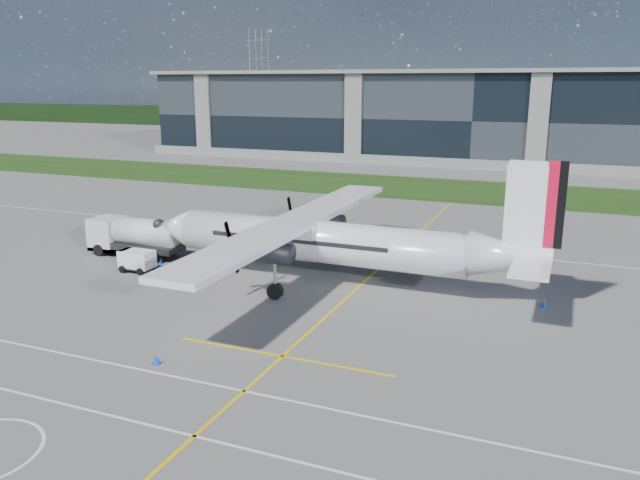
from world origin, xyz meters
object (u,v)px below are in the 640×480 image
(safety_cone_nose_port, at_px, (161,260))
(safety_cone_portwing, at_px, (156,359))
(ground_crew_person, at_px, (190,270))
(turboprop_aircraft, at_px, (333,218))
(fuel_tanker_truck, at_px, (130,236))
(safety_cone_fwd, at_px, (154,253))
(pylon_west, at_px, (259,77))
(safety_cone_tail, at_px, (544,303))
(safety_cone_stbdwing, at_px, (370,228))
(baggage_tug, at_px, (137,261))

(safety_cone_nose_port, bearing_deg, safety_cone_portwing, -54.32)
(ground_crew_person, bearing_deg, turboprop_aircraft, -32.96)
(fuel_tanker_truck, height_order, safety_cone_fwd, fuel_tanker_truck)
(pylon_west, xyz_separation_m, safety_cone_portwing, (77.60, -159.17, -14.75))
(ground_crew_person, xyz_separation_m, safety_cone_fwd, (-6.67, 4.79, -0.74))
(safety_cone_fwd, xyz_separation_m, safety_cone_tail, (29.61, -0.31, 0.00))
(turboprop_aircraft, distance_m, safety_cone_portwing, 16.44)
(safety_cone_portwing, relative_size, safety_cone_stbdwing, 1.00)
(safety_cone_fwd, bearing_deg, ground_crew_person, -35.69)
(pylon_west, bearing_deg, safety_cone_stbdwing, -58.43)
(pylon_west, distance_m, safety_cone_nose_port, 159.86)
(safety_cone_fwd, bearing_deg, safety_cone_tail, -0.59)
(safety_cone_stbdwing, distance_m, safety_cone_nose_port, 20.18)
(safety_cone_nose_port, bearing_deg, turboprop_aircraft, 2.99)
(safety_cone_portwing, xyz_separation_m, safety_cone_tail, (17.31, 15.89, 0.00))
(pylon_west, relative_size, safety_cone_fwd, 60.00)
(fuel_tanker_truck, relative_size, safety_cone_tail, 16.59)
(fuel_tanker_truck, height_order, baggage_tug, fuel_tanker_truck)
(safety_cone_stbdwing, distance_m, safety_cone_tail, 22.46)
(safety_cone_portwing, xyz_separation_m, safety_cone_stbdwing, (0.97, 31.30, 0.00))
(safety_cone_portwing, height_order, safety_cone_tail, same)
(ground_crew_person, height_order, safety_cone_fwd, ground_crew_person)
(safety_cone_stbdwing, xyz_separation_m, safety_cone_fwd, (-13.26, -15.11, 0.00))
(fuel_tanker_truck, distance_m, safety_cone_fwd, 2.43)
(turboprop_aircraft, bearing_deg, safety_cone_nose_port, -177.01)
(baggage_tug, relative_size, ground_crew_person, 1.33)
(baggage_tug, height_order, safety_cone_nose_port, baggage_tug)
(fuel_tanker_truck, height_order, safety_cone_portwing, fuel_tanker_truck)
(baggage_tug, xyz_separation_m, safety_cone_portwing, (10.91, -12.41, -0.54))
(safety_cone_portwing, distance_m, safety_cone_stbdwing, 31.32)
(pylon_west, xyz_separation_m, safety_cone_tail, (94.92, -143.28, -14.75))
(fuel_tanker_truck, bearing_deg, turboprop_aircraft, -1.23)
(ground_crew_person, distance_m, safety_cone_portwing, 12.74)
(pylon_west, relative_size, safety_cone_nose_port, 60.00)
(ground_crew_person, distance_m, safety_cone_tail, 23.38)
(ground_crew_person, xyz_separation_m, safety_cone_nose_port, (-4.98, 3.36, -0.74))
(fuel_tanker_truck, bearing_deg, ground_crew_person, -27.23)
(pylon_west, height_order, fuel_tanker_truck, pylon_west)
(fuel_tanker_truck, xyz_separation_m, safety_cone_nose_port, (3.71, -1.11, -1.31))
(pylon_west, height_order, turboprop_aircraft, pylon_west)
(safety_cone_nose_port, xyz_separation_m, safety_cone_tail, (27.92, 1.12, 0.00))
(safety_cone_stbdwing, bearing_deg, safety_cone_portwing, -91.78)
(safety_cone_stbdwing, bearing_deg, safety_cone_nose_port, -125.00)
(turboprop_aircraft, distance_m, baggage_tug, 15.09)
(baggage_tug, bearing_deg, safety_cone_tail, 7.03)
(fuel_tanker_truck, height_order, safety_cone_nose_port, fuel_tanker_truck)
(pylon_west, bearing_deg, safety_cone_portwing, -64.01)
(safety_cone_fwd, bearing_deg, safety_cone_nose_port, -40.17)
(safety_cone_portwing, xyz_separation_m, safety_cone_fwd, (-12.29, 16.20, 0.00))
(pylon_west, height_order, safety_cone_fwd, pylon_west)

